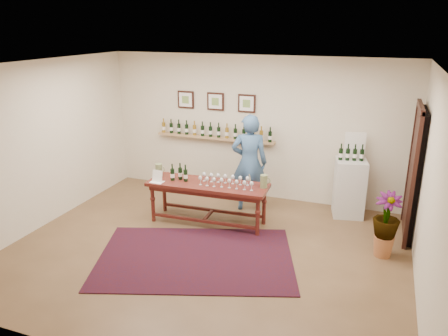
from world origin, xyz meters
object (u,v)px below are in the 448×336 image
(tasting_table, at_px, (208,189))
(person, at_px, (249,163))
(potted_plant, at_px, (386,225))
(display_pedestal, at_px, (349,188))

(tasting_table, bearing_deg, person, 56.89)
(potted_plant, relative_size, person, 0.48)
(potted_plant, distance_m, person, 2.65)
(tasting_table, relative_size, person, 1.16)
(tasting_table, distance_m, person, 1.00)
(tasting_table, relative_size, potted_plant, 2.41)
(tasting_table, xyz_separation_m, potted_plant, (2.92, -0.16, -0.12))
(tasting_table, distance_m, display_pedestal, 2.57)
(display_pedestal, bearing_deg, tasting_table, -152.11)
(tasting_table, xyz_separation_m, person, (0.49, 0.83, 0.28))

